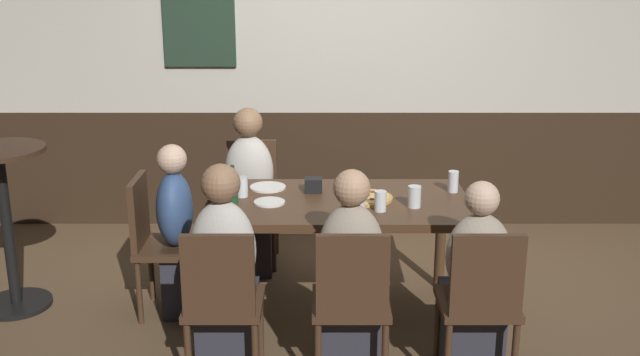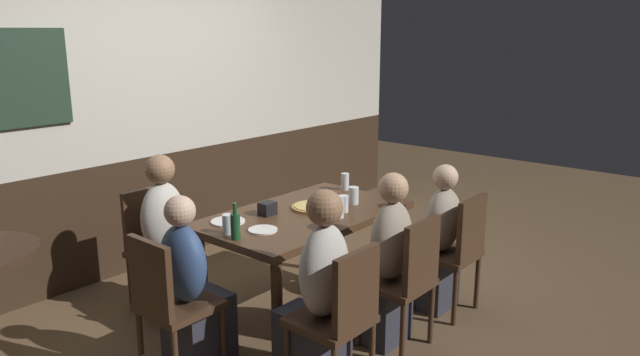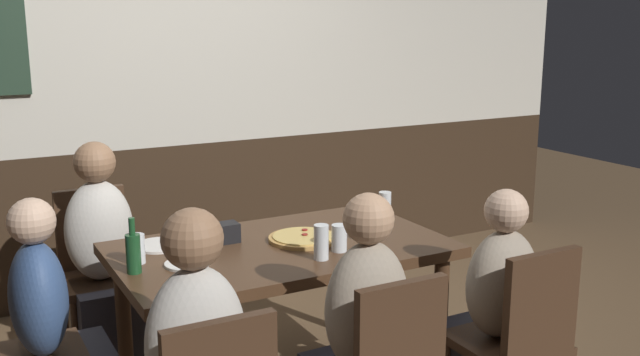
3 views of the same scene
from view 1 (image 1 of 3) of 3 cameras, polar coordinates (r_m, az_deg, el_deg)
The scene contains 24 objects.
ground_plane at distance 4.85m, azimuth 2.03°, elevation -10.00°, with size 12.00×12.00×0.00m, color brown.
wall_back at distance 6.05m, azimuth 1.59°, elevation 8.34°, with size 6.40×0.13×2.60m.
dining_table at distance 4.60m, azimuth 2.12°, elevation -2.72°, with size 1.50×0.88×0.74m.
chair_left_far at distance 5.48m, azimuth -5.10°, elevation -1.27°, with size 0.40×0.40×0.88m.
chair_head_west at distance 4.76m, azimuth -12.10°, elevation -4.42°, with size 0.40×0.40×0.88m.
chair_mid_near at distance 3.87m, azimuth 2.52°, elevation -9.10°, with size 0.40×0.40×0.88m.
chair_left_near at distance 3.89m, azimuth -7.32°, elevation -9.03°, with size 0.40×0.40×0.88m.
chair_right_near at distance 3.95m, azimuth 12.22°, elevation -8.92°, with size 0.40×0.40×0.88m.
person_left_far at distance 5.33m, azimuth -5.25°, elevation -1.84°, with size 0.34×0.37×1.16m.
person_head_west at distance 4.74m, azimuth -10.11°, elevation -4.93°, with size 0.37×0.34×1.09m.
person_mid_near at distance 4.02m, azimuth 2.42°, elevation -8.30°, with size 0.34×0.37×1.14m.
person_left_near at distance 4.04m, azimuth -7.04°, elevation -8.03°, with size 0.34×0.37×1.17m.
person_right_near at distance 4.11m, azimuth 11.71°, elevation -8.51°, with size 0.34×0.37×1.08m.
pizza at distance 4.58m, azimuth 3.65°, elevation -1.49°, with size 0.32×0.32×0.03m.
pint_glass_amber at distance 4.46m, azimuth 7.30°, elevation -1.53°, with size 0.08×0.08×0.13m.
beer_glass_half at distance 4.64m, azimuth -5.83°, elevation -0.72°, with size 0.07×0.07×0.12m.
highball_clear at distance 4.30m, azimuth 3.15°, elevation -1.90°, with size 0.06×0.06×0.15m.
tumbler_short at distance 4.37m, azimuth 4.72°, elevation -1.85°, with size 0.07×0.07×0.12m.
pint_glass_pale at distance 4.78m, azimuth 10.19°, elevation -0.38°, with size 0.06×0.06×0.13m.
beer_bottle_green at distance 4.52m, azimuth -6.49°, elevation -0.77°, with size 0.06×0.06×0.23m.
plate_white_large at distance 4.80m, azimuth -3.86°, elevation -0.70°, with size 0.23×0.23×0.01m, color white.
plate_white_small at distance 4.52m, azimuth -3.74°, elevation -1.84°, with size 0.19×0.19×0.01m, color white.
condiment_caddy at distance 4.71m, azimuth -0.38°, elevation -0.54°, with size 0.11×0.09×0.09m, color black.
side_bar_table at distance 5.06m, azimuth -22.62°, elevation -2.64°, with size 0.56×0.56×1.05m.
Camera 1 is at (-0.16, -4.33, 2.17)m, focal length 42.17 mm.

